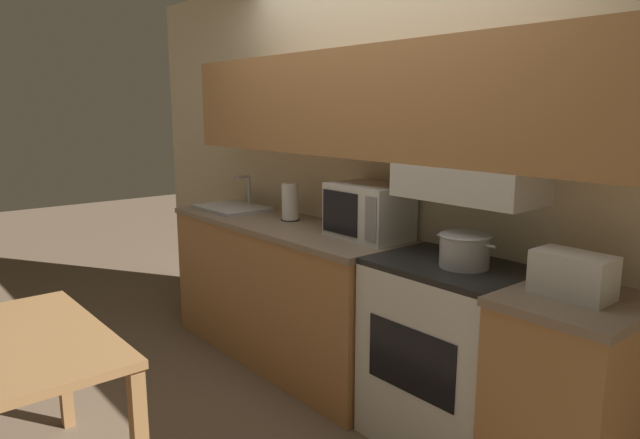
# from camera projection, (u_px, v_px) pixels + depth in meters

# --- Properties ---
(ground_plane) EXTENTS (16.00, 16.00, 0.00)m
(ground_plane) POSITION_uv_depth(u_px,v_px,m) (381.00, 377.00, 3.56)
(ground_plane) COLOR brown
(wall_back) EXTENTS (5.52, 0.38, 2.55)m
(wall_back) POSITION_uv_depth(u_px,v_px,m) (381.00, 144.00, 3.22)
(wall_back) COLOR beige
(wall_back) RESTS_ON ground_plane
(lower_counter_main) EXTENTS (1.89, 0.59, 0.93)m
(lower_counter_main) POSITION_uv_depth(u_px,v_px,m) (284.00, 291.00, 3.76)
(lower_counter_main) COLOR #B27A47
(lower_counter_main) RESTS_ON ground_plane
(lower_counter_right_stub) EXTENTS (0.51, 0.59, 0.93)m
(lower_counter_right_stub) POSITION_uv_depth(u_px,v_px,m) (568.00, 407.00, 2.30)
(lower_counter_right_stub) COLOR #B27A47
(lower_counter_right_stub) RESTS_ON ground_plane
(stove_range) EXTENTS (0.73, 0.54, 0.93)m
(stove_range) POSITION_uv_depth(u_px,v_px,m) (446.00, 355.00, 2.78)
(stove_range) COLOR silver
(stove_range) RESTS_ON ground_plane
(cooking_pot) EXTENTS (0.32, 0.24, 0.16)m
(cooking_pot) POSITION_uv_depth(u_px,v_px,m) (465.00, 249.00, 2.62)
(cooking_pot) COLOR #B7BABF
(cooking_pot) RESTS_ON stove_range
(microwave) EXTENTS (0.45, 0.31, 0.30)m
(microwave) POSITION_uv_depth(u_px,v_px,m) (369.00, 211.00, 3.20)
(microwave) COLOR silver
(microwave) RESTS_ON lower_counter_main
(toaster) EXTENTS (0.30, 0.17, 0.17)m
(toaster) POSITION_uv_depth(u_px,v_px,m) (573.00, 274.00, 2.21)
(toaster) COLOR silver
(toaster) RESTS_ON lower_counter_right_stub
(sink_basin) EXTENTS (0.53, 0.39, 0.24)m
(sink_basin) POSITION_uv_depth(u_px,v_px,m) (232.00, 207.00, 4.13)
(sink_basin) COLOR #B7BABF
(sink_basin) RESTS_ON lower_counter_main
(paper_towel_roll) EXTENTS (0.13, 0.13, 0.24)m
(paper_towel_roll) POSITION_uv_depth(u_px,v_px,m) (290.00, 202.00, 3.71)
(paper_towel_roll) COLOR black
(paper_towel_roll) RESTS_ON lower_counter_main
(dining_table) EXTENTS (1.07, 0.74, 0.73)m
(dining_table) POSITION_uv_depth(u_px,v_px,m) (8.00, 365.00, 2.31)
(dining_table) COLOR #9E7042
(dining_table) RESTS_ON ground_plane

